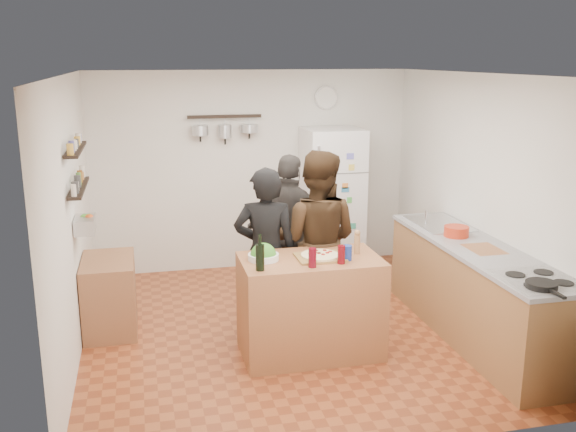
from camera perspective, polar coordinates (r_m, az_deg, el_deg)
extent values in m
plane|color=brown|center=(6.52, 0.20, -10.07)|extent=(4.20, 4.20, 0.00)
plane|color=white|center=(5.95, 0.22, 12.48)|extent=(4.20, 4.20, 0.00)
plane|color=silver|center=(8.13, -3.19, 4.02)|extent=(4.00, 0.00, 4.00)
plane|color=silver|center=(5.99, -18.75, -0.34)|extent=(0.00, 4.20, 4.20)
plane|color=silver|center=(6.84, 16.75, 1.53)|extent=(0.00, 4.20, 4.20)
cube|color=#965D37|center=(5.88, 1.99, -8.00)|extent=(1.25, 0.72, 0.91)
cube|color=olive|center=(5.73, 2.86, -3.69)|extent=(0.42, 0.34, 0.02)
cylinder|color=beige|center=(5.72, 2.86, -3.51)|extent=(0.34, 0.34, 0.02)
cylinder|color=white|center=(5.67, -2.20, -3.66)|extent=(0.27, 0.27, 0.05)
cylinder|color=black|center=(5.38, -2.51, -3.71)|extent=(0.07, 0.07, 0.22)
cylinder|color=#500611|center=(5.47, 2.19, -3.73)|extent=(0.07, 0.07, 0.17)
cylinder|color=#56070E|center=(5.58, 4.76, -3.44)|extent=(0.07, 0.07, 0.16)
cylinder|color=#996A40|center=(5.87, 6.16, -2.50)|extent=(0.05, 0.05, 0.18)
cylinder|color=navy|center=(5.68, 5.28, -3.27)|extent=(0.08, 0.08, 0.13)
imported|color=black|center=(6.14, -2.00, -3.30)|extent=(0.68, 0.53, 1.67)
imported|color=black|center=(6.31, 2.53, -2.22)|extent=(1.08, 0.99, 1.79)
imported|color=#2C2927|center=(6.74, 0.21, -1.62)|extent=(1.05, 0.88, 1.69)
cube|color=#9E7042|center=(6.46, 16.32, -6.58)|extent=(0.63, 2.63, 0.90)
cube|color=white|center=(5.55, 21.39, -5.35)|extent=(0.60, 0.62, 0.02)
cylinder|color=black|center=(5.35, 21.60, -5.72)|extent=(0.24, 0.24, 0.05)
cube|color=silver|center=(7.04, 13.24, -0.71)|extent=(0.50, 0.80, 0.03)
cube|color=#965C36|center=(6.24, 17.03, -2.90)|extent=(0.30, 0.40, 0.02)
cylinder|color=red|center=(6.58, 14.74, -1.33)|extent=(0.24, 0.24, 0.10)
cube|color=white|center=(8.08, 3.93, 1.41)|extent=(0.70, 0.68, 1.80)
cylinder|color=silver|center=(8.22, 3.40, 10.45)|extent=(0.30, 0.03, 0.30)
cube|color=black|center=(6.13, -18.11, 2.41)|extent=(0.12, 1.00, 0.02)
cube|color=black|center=(6.07, -18.36, 5.65)|extent=(0.12, 1.00, 0.02)
cube|color=silver|center=(6.20, -17.59, -0.74)|extent=(0.18, 0.35, 0.14)
cube|color=#915E3C|center=(6.63, -15.57, -6.77)|extent=(0.50, 0.80, 0.73)
cube|color=black|center=(7.89, -5.66, 8.80)|extent=(0.90, 0.04, 0.04)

